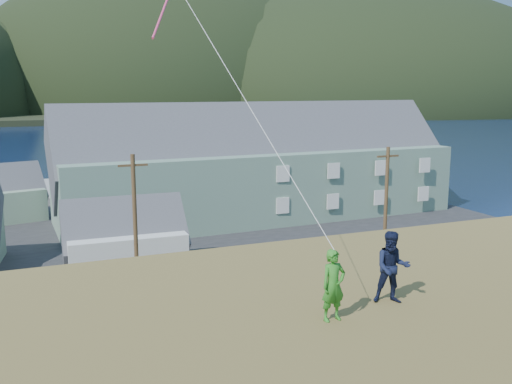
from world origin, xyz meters
The scene contains 12 objects.
ground centered at (0.00, 0.00, 0.00)m, with size 900.00×900.00×0.00m, color #0A1638.
grass_strip centered at (0.00, -2.00, 0.05)m, with size 110.00×8.00×0.10m, color #4C3D19.
waterfront_lot centered at (0.00, 17.00, 0.06)m, with size 72.00×36.00×0.12m, color #28282B.
wharf centered at (-6.00, 40.00, 0.45)m, with size 26.00×14.00×0.90m, color gray.
far_shore centered at (0.00, 330.00, 1.00)m, with size 900.00×320.00×2.00m, color black.
far_hills centered at (35.59, 279.38, 2.00)m, with size 760.00×265.00×143.00m.
lodge centered at (15.35, 20.38, 5.07)m, with size 37.92×11.98×13.20m.
shed_white centered at (0.52, 7.56, 2.41)m, with size 7.94×5.39×6.24m.
utility_poles centered at (-1.32, 1.50, 4.55)m, with size 35.10×0.24×9.55m.
parked_cars centered at (-6.71, 20.71, 0.87)m, with size 20.89×12.51×1.58m.
kite_flyer_green centered at (0.90, -18.91, 7.99)m, with size 0.58×0.38×1.59m, color #2C7D22.
kite_flyer_navy centered at (2.70, -18.51, 8.06)m, with size 0.84×0.65×1.72m, color #121832.
Camera 1 is at (-5.07, -29.18, 12.19)m, focal length 40.00 mm.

